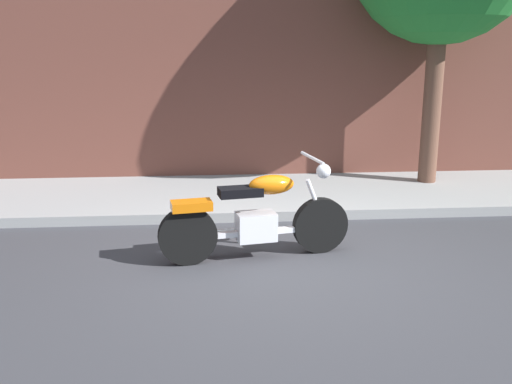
# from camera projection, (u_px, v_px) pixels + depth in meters

# --- Properties ---
(ground_plane) EXTENTS (60.00, 60.00, 0.00)m
(ground_plane) POSITION_uv_depth(u_px,v_px,m) (289.00, 265.00, 6.28)
(ground_plane) COLOR #38383D
(sidewalk) EXTENTS (25.65, 2.43, 0.14)m
(sidewalk) POSITION_uv_depth(u_px,v_px,m) (265.00, 195.00, 9.01)
(sidewalk) COLOR #949494
(sidewalk) RESTS_ON ground
(motorcycle) EXTENTS (2.20, 0.74, 1.15)m
(motorcycle) POSITION_uv_depth(u_px,v_px,m) (256.00, 218.00, 6.39)
(motorcycle) COLOR black
(motorcycle) RESTS_ON ground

